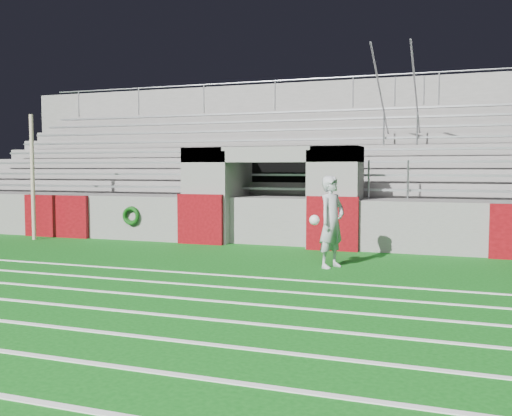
% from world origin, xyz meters
% --- Properties ---
extents(ground, '(90.00, 90.00, 0.00)m').
position_xyz_m(ground, '(0.00, 0.00, 0.00)').
color(ground, '#0E5412').
rests_on(ground, ground).
extents(field_post, '(0.11, 0.11, 3.57)m').
position_xyz_m(field_post, '(-6.73, 2.26, 1.78)').
color(field_post, tan).
rests_on(field_post, ground).
extents(field_markings, '(28.00, 8.09, 0.01)m').
position_xyz_m(field_markings, '(0.00, -5.00, 0.01)').
color(field_markings, white).
rests_on(field_markings, ground).
extents(stadium_structure, '(26.00, 8.48, 5.42)m').
position_xyz_m(stadium_structure, '(0.00, 7.97, 1.49)').
color(stadium_structure, slate).
rests_on(stadium_structure, ground).
extents(goalkeeper_with_ball, '(0.79, 0.82, 1.89)m').
position_xyz_m(goalkeeper_with_ball, '(2.29, 0.56, 0.95)').
color(goalkeeper_with_ball, '#A1A5AB').
rests_on(goalkeeper_with_ball, ground).
extents(hose_coil, '(0.52, 0.15, 0.53)m').
position_xyz_m(hose_coil, '(-3.93, 2.92, 0.72)').
color(hose_coil, '#0E410D').
rests_on(hose_coil, ground).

